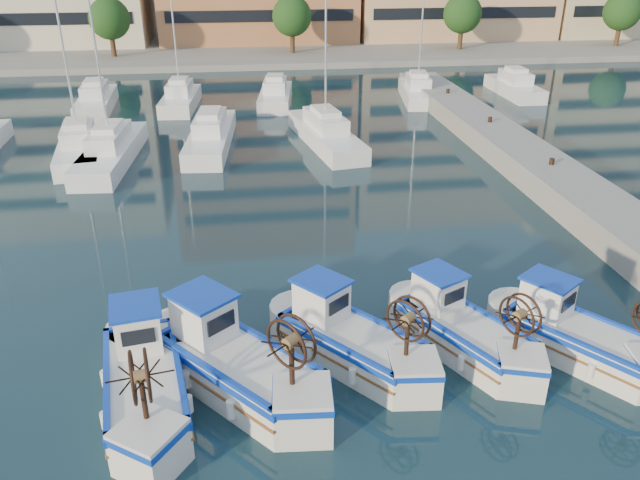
{
  "coord_description": "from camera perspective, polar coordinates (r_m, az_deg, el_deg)",
  "views": [
    {
      "loc": [
        -1.99,
        -13.2,
        10.95
      ],
      "look_at": [
        0.62,
        6.39,
        1.5
      ],
      "focal_mm": 35.0,
      "sensor_mm": 36.0,
      "label": 1
    }
  ],
  "objects": [
    {
      "name": "fishing_boat_d",
      "position": [
        18.88,
        12.78,
        -7.85
      ],
      "size": [
        3.53,
        4.54,
        2.75
      ],
      "rotation": [
        0.0,
        0.0,
        0.48
      ],
      "color": "silver",
      "rests_on": "ground"
    },
    {
      "name": "ground",
      "position": [
        17.27,
        0.79,
        -13.81
      ],
      "size": [
        300.0,
        300.0,
        0.0
      ],
      "primitive_type": "plane",
      "color": "#1A3B45",
      "rests_on": "ground"
    },
    {
      "name": "quay",
      "position": [
        27.95,
        25.57,
        1.19
      ],
      "size": [
        3.0,
        60.0,
        1.2
      ],
      "primitive_type": "cube",
      "color": "gray",
      "rests_on": "ground"
    },
    {
      "name": "fishing_boat_c",
      "position": [
        17.99,
        2.66,
        -8.88
      ],
      "size": [
        4.23,
        4.56,
        2.86
      ],
      "rotation": [
        0.0,
        0.0,
        0.69
      ],
      "color": "silver",
      "rests_on": "ground"
    },
    {
      "name": "yacht_marina",
      "position": [
        41.85,
        -8.61,
        10.85
      ],
      "size": [
        39.19,
        21.61,
        11.5
      ],
      "color": "white",
      "rests_on": "ground"
    },
    {
      "name": "fishing_boat_b",
      "position": [
        17.07,
        -7.83,
        -10.93
      ],
      "size": [
        4.69,
        4.99,
        3.15
      ],
      "rotation": [
        0.0,
        0.0,
        0.71
      ],
      "color": "silver",
      "rests_on": "ground"
    },
    {
      "name": "fishing_boat_a",
      "position": [
        17.07,
        -15.81,
        -11.98
      ],
      "size": [
        2.7,
        4.92,
        2.99
      ],
      "rotation": [
        0.0,
        0.0,
        0.17
      ],
      "color": "silver",
      "rests_on": "ground"
    },
    {
      "name": "fishing_boat_e",
      "position": [
        19.6,
        22.38,
        -7.95
      ],
      "size": [
        3.96,
        4.48,
        2.77
      ],
      "rotation": [
        0.0,
        0.0,
        0.63
      ],
      "color": "silver",
      "rests_on": "ground"
    }
  ]
}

